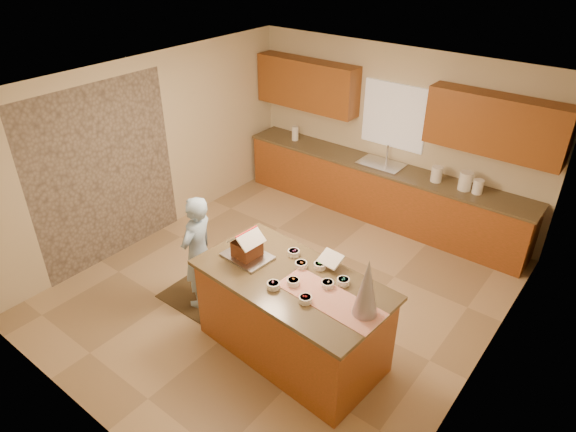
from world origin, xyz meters
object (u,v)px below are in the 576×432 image
object	(u,v)px
boy	(198,252)
gingerbread_house	(247,246)
tinsel_tree	(367,288)
island_base	(292,317)

from	to	relation	value
boy	gingerbread_house	world-z (taller)	boy
tinsel_tree	gingerbread_house	distance (m)	1.50
island_base	boy	world-z (taller)	boy
island_base	gingerbread_house	size ratio (longest dim) A/B	5.99
tinsel_tree	boy	size ratio (longest dim) A/B	0.41
boy	gingerbread_house	xyz separation A→B (m)	(0.81, 0.02, 0.41)
gingerbread_house	boy	bearing A→B (deg)	-178.76
island_base	gingerbread_house	xyz separation A→B (m)	(-0.62, -0.01, 0.68)
island_base	gingerbread_house	bearing A→B (deg)	-174.81
gingerbread_house	tinsel_tree	bearing A→B (deg)	-0.14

